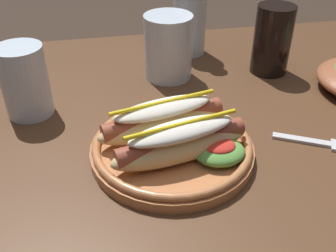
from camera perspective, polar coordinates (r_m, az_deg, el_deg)
The scene contains 7 objects.
dining_table at distance 0.68m, azimuth 4.57°, elevation -8.39°, with size 1.19×0.86×0.74m.
hot_dog_plate at distance 0.55m, azimuth 0.88°, elevation -2.08°, with size 0.23×0.23×0.08m.
fork at distance 0.62m, azimuth 21.54°, elevation -2.37°, with size 0.12×0.07×0.00m.
soda_cup at distance 0.79m, azimuth 15.06°, elevation 12.12°, with size 0.07×0.07×0.13m, color black.
water_cup at distance 0.75m, azimuth 0.03°, elevation 11.54°, with size 0.09×0.09×0.12m, color silver.
extra_cup at distance 0.67m, azimuth -20.29°, elevation 6.17°, with size 0.08×0.08×0.12m, color silver.
glass_bottle at distance 0.85m, azimuth 3.25°, elevation 16.16°, with size 0.07×0.07×0.23m.
Camera 1 is at (-0.15, -0.47, 1.09)m, focal length 41.52 mm.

